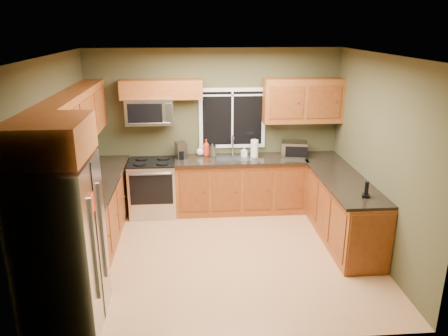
{
  "coord_description": "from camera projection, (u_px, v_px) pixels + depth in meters",
  "views": [
    {
      "loc": [
        -0.39,
        -5.4,
        3.06
      ],
      "look_at": [
        0.05,
        0.35,
        1.15
      ],
      "focal_mm": 35.0,
      "sensor_mm": 36.0,
      "label": 1
    }
  ],
  "objects": [
    {
      "name": "front_wall",
      "position": [
        237.0,
        221.0,
        3.98
      ],
      "size": [
        4.2,
        0.0,
        4.2
      ],
      "primitive_type": "plane",
      "rotation": [
        -1.57,
        0.0,
        0.0
      ],
      "color": "#444227",
      "rests_on": "ground"
    },
    {
      "name": "upper_cabinets_back_left",
      "position": [
        161.0,
        89.0,
        6.94
      ],
      "size": [
        1.3,
        0.33,
        0.3
      ],
      "primitive_type": "cube",
      "color": "brown",
      "rests_on": "back_wall"
    },
    {
      "name": "upper_cabinets_back_right",
      "position": [
        303.0,
        101.0,
        7.17
      ],
      "size": [
        1.3,
        0.33,
        0.72
      ],
      "primitive_type": "cube",
      "color": "brown",
      "rests_on": "back_wall"
    },
    {
      "name": "refrigerator",
      "position": [
        62.0,
        246.0,
        4.46
      ],
      "size": [
        0.74,
        0.9,
        1.8
      ],
      "color": "#B7B7BC",
      "rests_on": "ground"
    },
    {
      "name": "base_cabinets_left",
      "position": [
        95.0,
        214.0,
        6.28
      ],
      "size": [
        0.6,
        2.65,
        0.9
      ],
      "primitive_type": "cube",
      "color": "brown",
      "rests_on": "ground"
    },
    {
      "name": "base_cabinets_peninsula",
      "position": [
        338.0,
        205.0,
        6.61
      ],
      "size": [
        0.6,
        2.52,
        0.9
      ],
      "color": "brown",
      "rests_on": "ground"
    },
    {
      "name": "countertop_left",
      "position": [
        94.0,
        184.0,
        6.14
      ],
      "size": [
        0.65,
        2.65,
        0.04
      ],
      "primitive_type": "cube",
      "color": "black",
      "rests_on": "base_cabinets_left"
    },
    {
      "name": "cordless_phone",
      "position": [
        366.0,
        193.0,
        5.59
      ],
      "size": [
        0.12,
        0.12,
        0.21
      ],
      "color": "black",
      "rests_on": "countertop_peninsula"
    },
    {
      "name": "right_wall",
      "position": [
        379.0,
        158.0,
        5.83
      ],
      "size": [
        0.0,
        3.6,
        3.6
      ],
      "primitive_type": "plane",
      "rotation": [
        1.57,
        0.0,
        -1.57
      ],
      "color": "#444227",
      "rests_on": "ground"
    },
    {
      "name": "soap_bottle_a",
      "position": [
        206.0,
        148.0,
        7.32
      ],
      "size": [
        0.14,
        0.14,
        0.29
      ],
      "primitive_type": "imported",
      "rotation": [
        0.0,
        0.0,
        -0.33
      ],
      "color": "red",
      "rests_on": "countertop_back"
    },
    {
      "name": "left_wall",
      "position": [
        57.0,
        166.0,
        5.53
      ],
      "size": [
        0.0,
        3.6,
        3.6
      ],
      "primitive_type": "plane",
      "rotation": [
        1.57,
        0.0,
        1.57
      ],
      "color": "#444227",
      "rests_on": "ground"
    },
    {
      "name": "upper_cabinets_left",
      "position": [
        75.0,
        118.0,
        5.83
      ],
      "size": [
        0.33,
        2.65,
        0.72
      ],
      "primitive_type": "cube",
      "color": "brown",
      "rests_on": "left_wall"
    },
    {
      "name": "soap_bottle_c",
      "position": [
        200.0,
        150.0,
        7.37
      ],
      "size": [
        0.15,
        0.15,
        0.17
      ],
      "primitive_type": "imported",
      "rotation": [
        0.0,
        0.0,
        0.15
      ],
      "color": "white",
      "rests_on": "countertop_back"
    },
    {
      "name": "upper_cabinet_over_fridge",
      "position": [
        48.0,
        139.0,
        4.11
      ],
      "size": [
        0.72,
        0.9,
        0.38
      ],
      "primitive_type": "cube",
      "color": "brown",
      "rests_on": "left_wall"
    },
    {
      "name": "kettle",
      "position": [
        212.0,
        151.0,
        7.28
      ],
      "size": [
        0.14,
        0.14,
        0.24
      ],
      "color": "#B7B7BC",
      "rests_on": "countertop_back"
    },
    {
      "name": "sink",
      "position": [
        234.0,
        157.0,
        7.24
      ],
      "size": [
        0.6,
        0.42,
        0.36
      ],
      "color": "slate",
      "rests_on": "countertop_back"
    },
    {
      "name": "floor",
      "position": [
        222.0,
        254.0,
        6.1
      ],
      "size": [
        4.2,
        4.2,
        0.0
      ],
      "primitive_type": "plane",
      "color": "tan",
      "rests_on": "ground"
    },
    {
      "name": "window",
      "position": [
        232.0,
        118.0,
        7.32
      ],
      "size": [
        1.12,
        0.03,
        1.02
      ],
      "color": "white",
      "rests_on": "back_wall"
    },
    {
      "name": "countertop_back",
      "position": [
        241.0,
        159.0,
        7.24
      ],
      "size": [
        2.17,
        0.65,
        0.04
      ],
      "primitive_type": "cube",
      "color": "black",
      "rests_on": "base_cabinets_back"
    },
    {
      "name": "microwave",
      "position": [
        150.0,
        111.0,
        7.0
      ],
      "size": [
        0.76,
        0.41,
        0.42
      ],
      "color": "#B7B7BC",
      "rests_on": "back_wall"
    },
    {
      "name": "base_cabinets_back",
      "position": [
        240.0,
        185.0,
        7.41
      ],
      "size": [
        2.17,
        0.6,
        0.9
      ],
      "primitive_type": "cube",
      "color": "brown",
      "rests_on": "ground"
    },
    {
      "name": "toaster_oven",
      "position": [
        294.0,
        149.0,
        7.27
      ],
      "size": [
        0.47,
        0.4,
        0.26
      ],
      "color": "#B7B7BC",
      "rests_on": "countertop_back"
    },
    {
      "name": "countertop_peninsula",
      "position": [
        339.0,
        176.0,
        6.46
      ],
      "size": [
        0.65,
        2.5,
        0.04
      ],
      "primitive_type": "cube",
      "color": "black",
      "rests_on": "base_cabinets_peninsula"
    },
    {
      "name": "paper_towel_roll",
      "position": [
        254.0,
        148.0,
        7.27
      ],
      "size": [
        0.12,
        0.12,
        0.32
      ],
      "color": "white",
      "rests_on": "countertop_back"
    },
    {
      "name": "range",
      "position": [
        153.0,
        187.0,
        7.27
      ],
      "size": [
        0.76,
        0.69,
        0.94
      ],
      "color": "#B7B7BC",
      "rests_on": "ground"
    },
    {
      "name": "back_wall",
      "position": [
        215.0,
        130.0,
        7.38
      ],
      "size": [
        4.2,
        0.0,
        4.2
      ],
      "primitive_type": "plane",
      "rotation": [
        1.57,
        0.0,
        0.0
      ],
      "color": "#444227",
      "rests_on": "ground"
    },
    {
      "name": "coffee_maker",
      "position": [
        181.0,
        151.0,
        7.2
      ],
      "size": [
        0.21,
        0.25,
        0.27
      ],
      "color": "slate",
      "rests_on": "countertop_back"
    },
    {
      "name": "ceiling",
      "position": [
        222.0,
        55.0,
        5.26
      ],
      "size": [
        4.2,
        4.2,
        0.0
      ],
      "primitive_type": "plane",
      "rotation": [
        3.14,
        0.0,
        0.0
      ],
      "color": "white",
      "rests_on": "back_wall"
    },
    {
      "name": "soap_bottle_b",
      "position": [
        244.0,
        152.0,
        7.29
      ],
      "size": [
        0.1,
        0.1,
        0.17
      ],
      "primitive_type": "imported",
      "rotation": [
        0.0,
        0.0,
        0.42
      ],
      "color": "white",
      "rests_on": "countertop_back"
    }
  ]
}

